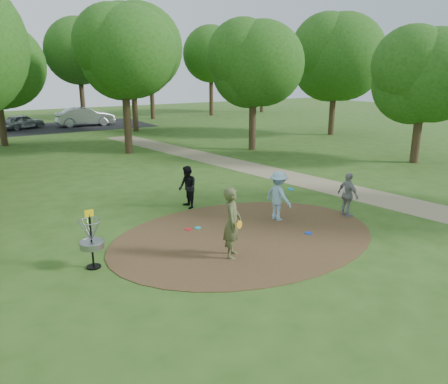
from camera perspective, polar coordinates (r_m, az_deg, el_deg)
ground at (r=13.24m, az=2.81°, el=-5.77°), size 100.00×100.00×0.00m
dirt_clearing at (r=13.24m, az=2.81°, el=-5.73°), size 8.40×8.40×0.02m
footpath at (r=18.84m, az=15.54°, el=0.22°), size 7.55×39.89×0.01m
parking_lot at (r=41.35m, az=-19.71°, el=8.03°), size 14.00×8.00×0.01m
player_observer_with_disc at (r=11.49m, az=1.09°, el=-4.06°), size 0.80×0.83×1.91m
player_throwing_with_disc at (r=14.50m, az=7.12°, el=-0.50°), size 1.06×1.13×1.66m
player_walking_with_disc at (r=15.73m, az=-4.79°, el=0.62°), size 0.65×0.80×1.54m
player_waiting_with_disc at (r=15.29m, az=15.87°, el=-0.38°), size 0.52×0.92×1.53m
disc_ground_cyan at (r=13.84m, az=-3.42°, el=-4.68°), size 0.22×0.22×0.02m
disc_ground_blue at (r=13.63m, az=10.97°, el=-5.28°), size 0.22×0.22×0.02m
disc_ground_red at (r=13.74m, az=-4.65°, el=-4.86°), size 0.22×0.22×0.02m
car_left at (r=41.13m, az=-24.84°, el=8.33°), size 3.87×2.79×1.22m
car_right at (r=41.41m, az=-17.68°, el=9.36°), size 5.10×2.09×1.64m
disc_golf_basket at (r=11.38m, az=-16.98°, el=-5.42°), size 0.63×0.63×1.54m
tree_ring at (r=22.95m, az=-9.68°, el=16.70°), size 37.84×45.77×9.75m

